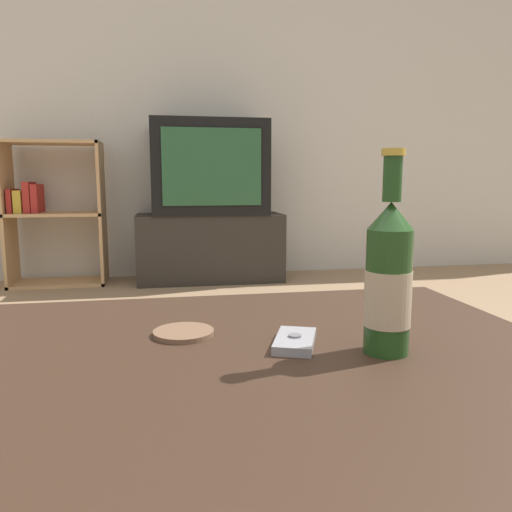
{
  "coord_description": "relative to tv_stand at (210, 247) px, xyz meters",
  "views": [
    {
      "loc": [
        -0.09,
        -0.6,
        0.68
      ],
      "look_at": [
        0.09,
        0.34,
        0.53
      ],
      "focal_mm": 35.0,
      "sensor_mm": 36.0,
      "label": 1
    }
  ],
  "objects": [
    {
      "name": "coffee_table",
      "position": [
        -0.22,
        -2.76,
        0.15
      ],
      "size": [
        1.02,
        0.9,
        0.43
      ],
      "color": "#332116",
      "rests_on": "ground_plane"
    },
    {
      "name": "television",
      "position": [
        0.0,
        -0.0,
        0.53
      ],
      "size": [
        0.75,
        0.43,
        0.61
      ],
      "color": "black",
      "rests_on": "tv_stand"
    },
    {
      "name": "cell_phone",
      "position": [
        -0.11,
        -2.66,
        0.21
      ],
      "size": [
        0.09,
        0.12,
        0.02
      ],
      "rotation": [
        0.0,
        0.0,
        -0.36
      ],
      "color": "gray",
      "rests_on": "coffee_table"
    },
    {
      "name": "coaster",
      "position": [
        -0.28,
        -2.58,
        0.21
      ],
      "size": [
        0.1,
        0.1,
        0.01
      ],
      "color": "brown",
      "rests_on": "coffee_table"
    },
    {
      "name": "beer_bottle",
      "position": [
        0.01,
        -2.71,
        0.31
      ],
      "size": [
        0.07,
        0.07,
        0.29
      ],
      "color": "#1E4219",
      "rests_on": "coffee_table"
    },
    {
      "name": "bookshelf",
      "position": [
        -1.03,
        0.05,
        0.26
      ],
      "size": [
        0.6,
        0.3,
        0.93
      ],
      "color": "tan",
      "rests_on": "ground_plane"
    },
    {
      "name": "tv_stand",
      "position": [
        0.0,
        0.0,
        0.0
      ],
      "size": [
        0.97,
        0.39,
        0.45
      ],
      "color": "#28231E",
      "rests_on": "ground_plane"
    },
    {
      "name": "back_wall",
      "position": [
        -0.22,
        0.27,
        1.07
      ],
      "size": [
        8.0,
        0.05,
        2.6
      ],
      "color": "beige",
      "rests_on": "ground_plane"
    }
  ]
}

